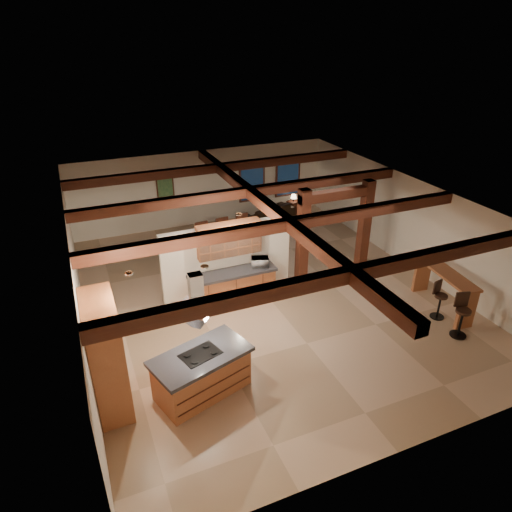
{
  "coord_description": "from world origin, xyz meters",
  "views": [
    {
      "loc": [
        -4.72,
        -10.39,
        7.07
      ],
      "look_at": [
        -0.12,
        0.5,
        1.07
      ],
      "focal_mm": 32.0,
      "sensor_mm": 36.0,
      "label": 1
    }
  ],
  "objects_px": {
    "sofa": "(268,213)",
    "bar_counter": "(444,284)",
    "kitchen_island": "(202,373)",
    "dining_table": "(230,250)"
  },
  "relations": [
    {
      "from": "sofa",
      "to": "bar_counter",
      "type": "relative_size",
      "value": 0.99
    },
    {
      "from": "kitchen_island",
      "to": "bar_counter",
      "type": "height_order",
      "value": "bar_counter"
    },
    {
      "from": "sofa",
      "to": "kitchen_island",
      "type": "bearing_deg",
      "value": 39.72
    },
    {
      "from": "kitchen_island",
      "to": "bar_counter",
      "type": "distance_m",
      "value": 7.1
    },
    {
      "from": "dining_table",
      "to": "sofa",
      "type": "height_order",
      "value": "sofa"
    },
    {
      "from": "dining_table",
      "to": "bar_counter",
      "type": "xyz_separation_m",
      "value": [
        4.37,
        -5.16,
        0.47
      ]
    },
    {
      "from": "kitchen_island",
      "to": "bar_counter",
      "type": "xyz_separation_m",
      "value": [
        7.07,
        0.57,
        0.26
      ]
    },
    {
      "from": "kitchen_island",
      "to": "dining_table",
      "type": "bearing_deg",
      "value": 64.81
    },
    {
      "from": "dining_table",
      "to": "bar_counter",
      "type": "height_order",
      "value": "bar_counter"
    },
    {
      "from": "dining_table",
      "to": "sofa",
      "type": "distance_m",
      "value": 3.58
    }
  ]
}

